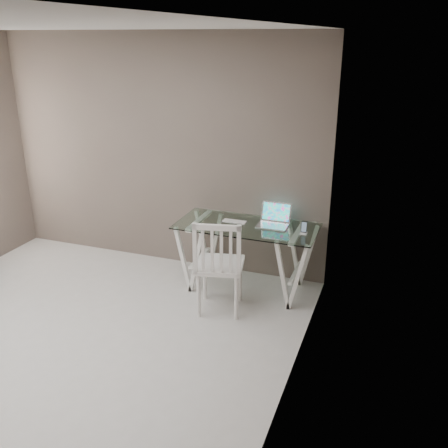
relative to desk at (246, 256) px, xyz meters
The scene contains 7 objects.
room 2.59m from the desk, 124.52° to the right, with size 4.50×4.52×2.71m.
desk is the anchor object (origin of this frame).
chair 0.63m from the desk, 99.14° to the right, with size 0.55×0.55×1.01m.
laptop 0.51m from the desk, 25.25° to the left, with size 0.32×0.30×0.22m.
keyboard 0.40m from the desk, 160.30° to the left, with size 0.27×0.12×0.01m, color silver.
mouse 0.42m from the desk, 110.03° to the right, with size 0.11×0.06×0.03m, color silver.
phone_dock 0.73m from the desk, ahead, with size 0.07×0.07×0.13m.
Camera 1 is at (2.66, -2.89, 2.64)m, focal length 40.00 mm.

